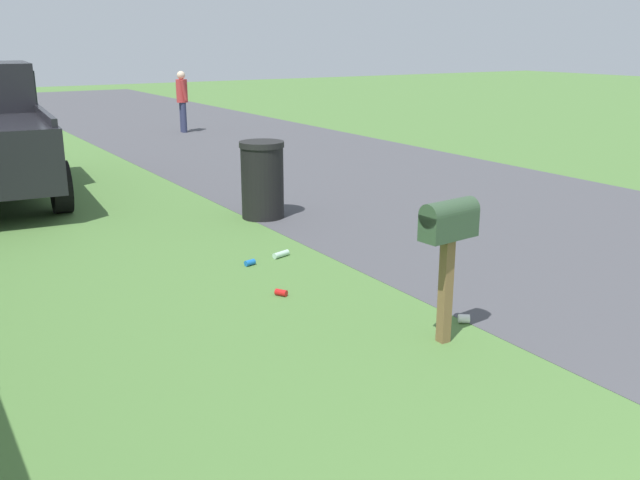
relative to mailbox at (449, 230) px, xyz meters
The scene contains 8 objects.
road_asphalt 4.06m from the mailbox, 68.73° to the right, with size 60.00×6.43×0.01m, color #47474C.
mailbox is the anchor object (origin of this frame).
trash_bin 4.69m from the mailbox, ahead, with size 0.63×0.63×1.09m.
pedestrian 14.49m from the mailbox, 12.62° to the right, with size 0.49×0.30×1.63m.
litter_bottle_midfield_b 2.97m from the mailbox, ahead, with size 0.07×0.07×0.22m, color #B2D8BF.
litter_cup_by_mailbox 1.06m from the mailbox, 64.36° to the right, with size 0.08×0.08×0.10m, color white.
litter_can_near_hydrant 2.04m from the mailbox, 20.86° to the left, with size 0.07×0.07×0.12m, color red.
litter_can_far_scatter 2.92m from the mailbox, ahead, with size 0.07×0.07×0.12m, color blue.
Camera 1 is at (0.45, 3.44, 2.48)m, focal length 39.48 mm.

